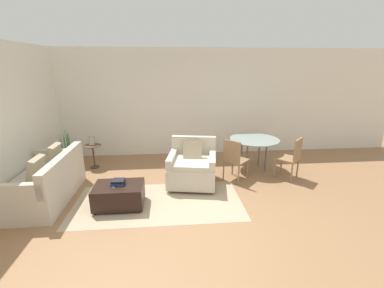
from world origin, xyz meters
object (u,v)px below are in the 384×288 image
at_px(tv_remote_secondary, 124,181).
at_px(potted_plant, 68,160).
at_px(book_stack, 118,182).
at_px(dining_chair_near_right, 292,156).
at_px(picture_frame, 92,141).
at_px(tv_remote_primary, 114,187).
at_px(couch, 45,184).
at_px(armchair, 192,167).
at_px(side_table, 93,152).
at_px(ottoman, 119,195).
at_px(dining_chair_near_left, 234,157).
at_px(dining_table, 254,142).

relative_size(tv_remote_secondary, potted_plant, 0.15).
height_order(book_stack, dining_chair_near_right, dining_chair_near_right).
height_order(picture_frame, dining_chair_near_right, dining_chair_near_right).
xyz_separation_m(tv_remote_primary, tv_remote_secondary, (0.13, 0.22, 0.00)).
distance_m(couch, armchair, 2.70).
height_order(tv_remote_primary, dining_chair_near_right, dining_chair_near_right).
distance_m(armchair, dining_chair_near_right, 2.11).
bearing_deg(book_stack, picture_frame, 116.46).
distance_m(tv_remote_secondary, side_table, 1.94).
relative_size(armchair, dining_chair_near_right, 1.19).
bearing_deg(ottoman, tv_remote_secondary, 66.67).
xyz_separation_m(ottoman, picture_frame, (-0.91, 1.84, 0.43)).
relative_size(armchair, tv_remote_primary, 6.13).
height_order(armchair, potted_plant, potted_plant).
xyz_separation_m(armchair, dining_chair_near_left, (0.87, 0.06, 0.16)).
xyz_separation_m(ottoman, dining_table, (2.81, 1.45, 0.43)).
distance_m(ottoman, tv_remote_secondary, 0.25).
bearing_deg(dining_chair_near_left, tv_remote_secondary, -162.58).
bearing_deg(tv_remote_secondary, ottoman, -113.33).
bearing_deg(dining_chair_near_left, armchair, -176.20).
relative_size(ottoman, side_table, 1.50).
xyz_separation_m(tv_remote_primary, potted_plant, (-1.40, 1.83, -0.16)).
bearing_deg(potted_plant, book_stack, -49.92).
distance_m(tv_remote_primary, side_table, 2.08).
bearing_deg(tv_remote_primary, dining_table, 27.64).
bearing_deg(side_table, picture_frame, 90.00).
bearing_deg(dining_chair_near_right, side_table, 166.84).
height_order(couch, dining_chair_near_right, couch).
relative_size(armchair, dining_table, 0.96).
relative_size(tv_remote_secondary, side_table, 0.29).
relative_size(potted_plant, picture_frame, 5.04).
bearing_deg(side_table, dining_chair_near_left, -18.12).
bearing_deg(armchair, potted_plant, 160.28).
bearing_deg(side_table, armchair, -25.64).
bearing_deg(book_stack, dining_chair_near_left, 19.63).
relative_size(tv_remote_primary, side_table, 0.32).
xyz_separation_m(ottoman, dining_chair_near_left, (2.19, 0.83, 0.30)).
distance_m(couch, dining_chair_near_right, 4.81).
relative_size(tv_remote_primary, potted_plant, 0.17).
relative_size(ottoman, dining_chair_near_left, 0.91).
height_order(ottoman, dining_chair_near_right, dining_chair_near_right).
bearing_deg(dining_chair_near_left, potted_plant, 165.54).
height_order(ottoman, book_stack, book_stack).
xyz_separation_m(potted_plant, dining_table, (4.28, -0.32, 0.41)).
relative_size(picture_frame, dining_table, 0.19).
xyz_separation_m(ottoman, dining_chair_near_right, (3.43, 0.83, 0.30)).
distance_m(ottoman, dining_table, 3.19).
bearing_deg(dining_table, tv_remote_primary, -152.36).
xyz_separation_m(ottoman, book_stack, (-0.01, 0.04, 0.22)).
xyz_separation_m(book_stack, side_table, (-0.90, 1.80, -0.06)).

